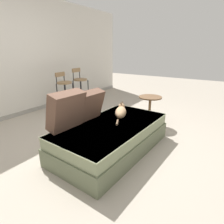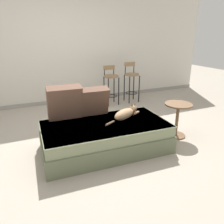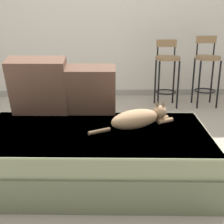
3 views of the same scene
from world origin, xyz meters
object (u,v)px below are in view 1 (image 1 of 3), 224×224
(cat, at_px, (121,112))
(bar_stool_near_window, at_px, (64,88))
(throw_pillow_corner, at_px, (66,110))
(bar_stool_by_doorway, at_px, (80,84))
(side_table, at_px, (150,106))
(couch, at_px, (112,137))
(throw_pillow_middle, at_px, (90,105))

(cat, xyz_separation_m, bar_stool_near_window, (0.63, 1.94, 0.07))
(throw_pillow_corner, bearing_deg, bar_stool_by_doorway, 38.53)
(side_table, bearing_deg, bar_stool_near_window, 97.34)
(throw_pillow_corner, relative_size, bar_stool_by_doorway, 0.54)
(side_table, bearing_deg, couch, 177.03)
(throw_pillow_middle, bearing_deg, cat, -39.74)
(bar_stool_near_window, height_order, bar_stool_by_doorway, bar_stool_by_doorway)
(couch, xyz_separation_m, cat, (0.36, 0.07, 0.28))
(throw_pillow_corner, relative_size, bar_stool_near_window, 0.57)
(throw_pillow_corner, distance_m, cat, 0.92)
(bar_stool_near_window, bearing_deg, bar_stool_by_doorway, 0.04)
(couch, distance_m, throw_pillow_middle, 0.58)
(throw_pillow_corner, distance_m, side_table, 1.81)
(bar_stool_by_doorway, bearing_deg, throw_pillow_corner, -141.47)
(bar_stool_by_doorway, distance_m, side_table, 2.10)
(cat, bearing_deg, throw_pillow_corner, 157.72)
(bar_stool_by_doorway, bearing_deg, throw_pillow_middle, -133.86)
(throw_pillow_middle, distance_m, bar_stool_near_window, 1.91)
(couch, relative_size, side_table, 3.26)
(throw_pillow_corner, height_order, side_table, throw_pillow_corner)
(cat, bearing_deg, side_table, -8.29)
(couch, relative_size, throw_pillow_middle, 4.03)
(couch, relative_size, bar_stool_by_doorway, 1.91)
(throw_pillow_middle, bearing_deg, bar_stool_near_window, 58.21)
(throw_pillow_middle, distance_m, cat, 0.52)
(throw_pillow_middle, relative_size, side_table, 0.81)
(bar_stool_by_doorway, xyz_separation_m, side_table, (-0.29, -2.07, -0.20))
(throw_pillow_middle, height_order, bar_stool_near_window, bar_stool_near_window)
(throw_pillow_corner, bearing_deg, bar_stool_near_window, 47.70)
(couch, height_order, bar_stool_near_window, bar_stool_near_window)
(side_table, bearing_deg, throw_pillow_corner, 164.73)
(throw_pillow_corner, height_order, throw_pillow_middle, throw_pillow_corner)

